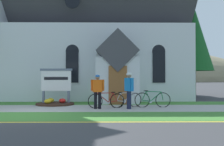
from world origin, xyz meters
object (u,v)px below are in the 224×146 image
(bicycle_yellow, at_px, (152,99))
(roadside_conifer, at_px, (193,37))
(church_sign, at_px, (56,81))
(bicycle_green, at_px, (126,100))
(cyclist_in_white_jersey, at_px, (98,89))
(cyclist_in_yellow_jersey, at_px, (129,88))
(bicycle_black, at_px, (106,100))

(bicycle_yellow, xyz_separation_m, roadside_conifer, (3.89, 5.76, 3.96))
(church_sign, distance_m, bicycle_yellow, 5.31)
(roadside_conifer, bearing_deg, bicycle_yellow, -124.02)
(bicycle_yellow, xyz_separation_m, bicycle_green, (-1.30, 0.10, -0.02))
(bicycle_green, bearing_deg, bicycle_yellow, -4.31)
(bicycle_yellow, height_order, cyclist_in_white_jersey, cyclist_in_white_jersey)
(church_sign, bearing_deg, bicycle_yellow, -16.33)
(church_sign, xyz_separation_m, bicycle_yellow, (5.02, -1.47, -0.88))
(cyclist_in_yellow_jersey, bearing_deg, bicycle_yellow, 29.73)
(church_sign, xyz_separation_m, bicycle_green, (3.73, -1.37, -0.89))
(bicycle_green, bearing_deg, cyclist_in_yellow_jersey, -83.69)
(roadside_conifer, bearing_deg, church_sign, -154.30)
(cyclist_in_yellow_jersey, bearing_deg, roadside_conifer, 51.68)
(bicycle_yellow, distance_m, cyclist_in_white_jersey, 2.80)
(cyclist_in_white_jersey, bearing_deg, roadside_conifer, 44.22)
(cyclist_in_yellow_jersey, xyz_separation_m, roadside_conifer, (5.10, 6.45, 3.36))
(church_sign, relative_size, bicycle_black, 1.11)
(bicycle_yellow, height_order, cyclist_in_yellow_jersey, cyclist_in_yellow_jersey)
(cyclist_in_white_jersey, bearing_deg, bicycle_yellow, 13.18)
(bicycle_black, bearing_deg, cyclist_in_white_jersey, -135.57)
(bicycle_black, relative_size, bicycle_green, 1.10)
(bicycle_green, bearing_deg, roadside_conifer, 47.51)
(roadside_conifer, bearing_deg, bicycle_green, -132.49)
(bicycle_black, bearing_deg, cyclist_in_yellow_jersey, -23.80)
(cyclist_in_yellow_jersey, relative_size, roadside_conifer, 0.25)
(bicycle_black, bearing_deg, bicycle_yellow, 5.69)
(cyclist_in_yellow_jersey, bearing_deg, bicycle_green, 96.31)
(church_sign, height_order, cyclist_in_yellow_jersey, church_sign)
(bicycle_yellow, distance_m, cyclist_in_yellow_jersey, 1.52)
(bicycle_black, height_order, roadside_conifer, roadside_conifer)
(church_sign, xyz_separation_m, cyclist_in_yellow_jersey, (3.81, -2.16, -0.27))
(bicycle_yellow, xyz_separation_m, cyclist_in_white_jersey, (-2.67, -0.63, 0.54))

